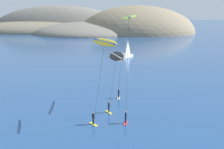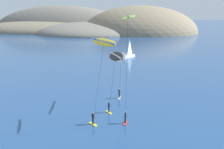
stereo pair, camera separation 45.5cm
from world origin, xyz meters
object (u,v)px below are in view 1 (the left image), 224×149
at_px(kitesurfer_lime, 129,28).
at_px(kitesurfer_white, 121,60).
at_px(kitesurfer_yellow, 103,51).
at_px(sailboat_near, 126,55).
at_px(kitesurfer_black, 115,61).

bearing_deg(kitesurfer_lime, kitesurfer_white, 94.00).
bearing_deg(kitesurfer_white, kitesurfer_yellow, -101.19).
bearing_deg(sailboat_near, kitesurfer_yellow, -94.27).
xyz_separation_m(sailboat_near, kitesurfer_yellow, (-3.84, -51.44, 9.55)).
distance_m(sailboat_near, kitesurfer_black, 48.38).
distance_m(kitesurfer_white, kitesurfer_lime, 12.15).
distance_m(sailboat_near, kitesurfer_yellow, 52.46).
bearing_deg(sailboat_near, kitesurfer_lime, -91.16).
height_order(kitesurfer_black, kitesurfer_white, kitesurfer_black).
distance_m(sailboat_near, kitesurfer_white, 41.66).
bearing_deg(kitesurfer_lime, kitesurfer_black, 109.60).
distance_m(kitesurfer_black, kitesurfer_lime, 6.31).
xyz_separation_m(sailboat_near, kitesurfer_white, (-1.80, -41.11, 6.50)).
height_order(sailboat_near, kitesurfer_white, kitesurfer_white).
distance_m(kitesurfer_black, kitesurfer_yellow, 4.41).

